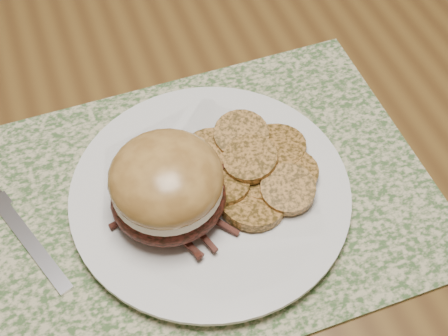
# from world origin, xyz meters

# --- Properties ---
(dining_table) EXTENTS (1.50, 0.90, 0.75)m
(dining_table) POSITION_xyz_m (0.00, 0.00, 0.67)
(dining_table) COLOR brown
(dining_table) RESTS_ON ground
(placemat) EXTENTS (0.45, 0.33, 0.00)m
(placemat) POSITION_xyz_m (-0.02, -0.11, 0.75)
(placemat) COLOR #3D5A2E
(placemat) RESTS_ON dining_table
(dinner_plate) EXTENTS (0.26, 0.26, 0.02)m
(dinner_plate) POSITION_xyz_m (-0.01, -0.11, 0.76)
(dinner_plate) COLOR silver
(dinner_plate) RESTS_ON placemat
(pork_sandwich) EXTENTS (0.12, 0.12, 0.08)m
(pork_sandwich) POSITION_xyz_m (-0.06, -0.12, 0.81)
(pork_sandwich) COLOR black
(pork_sandwich) RESTS_ON dinner_plate
(roasted_potatoes) EXTENTS (0.15, 0.16, 0.03)m
(roasted_potatoes) POSITION_xyz_m (0.03, -0.11, 0.78)
(roasted_potatoes) COLOR #A46D30
(roasted_potatoes) RESTS_ON dinner_plate
(fork) EXTENTS (0.07, 0.16, 0.00)m
(fork) POSITION_xyz_m (-0.20, -0.09, 0.76)
(fork) COLOR silver
(fork) RESTS_ON placemat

